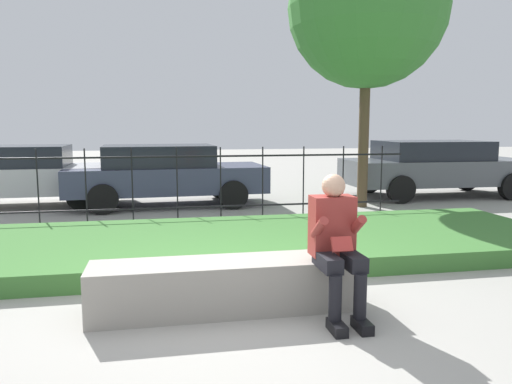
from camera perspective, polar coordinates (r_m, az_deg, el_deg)
ground_plane at (r=4.75m, az=-2.24°, el=-13.29°), size 60.00×60.00×0.00m
stone_bench at (r=4.67m, az=-3.25°, el=-10.95°), size 2.48×0.54×0.47m
person_seated_reader at (r=4.47m, az=9.14°, el=-5.40°), size 0.42×0.73×1.27m
grass_berm at (r=6.73m, az=-4.99°, el=-6.00°), size 9.59×2.83×0.23m
iron_fence at (r=8.78m, az=-6.52°, el=1.05°), size 7.59×0.03×1.31m
car_parked_right at (r=12.66m, az=19.86°, el=2.76°), size 4.40×1.99×1.32m
car_parked_center at (r=10.71m, az=-10.38°, el=2.11°), size 4.17×1.99×1.28m
car_parked_left at (r=11.52m, az=-26.18°, el=1.84°), size 4.64×1.91×1.27m
tree_behind_fence at (r=10.79m, az=12.61°, el=19.79°), size 3.17×3.17×5.59m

